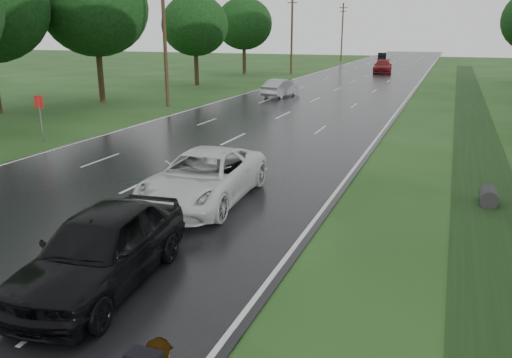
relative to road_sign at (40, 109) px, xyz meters
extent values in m
cube|color=black|center=(8.50, 33.00, -1.62)|extent=(14.00, 180.00, 0.04)
cube|color=silver|center=(15.25, 33.00, -1.60)|extent=(0.12, 180.00, 0.01)
cube|color=silver|center=(1.75, 33.00, -1.60)|extent=(0.12, 180.00, 0.01)
cube|color=silver|center=(8.50, 33.00, -1.60)|extent=(0.12, 180.00, 0.01)
cube|color=black|center=(20.00, 8.00, -1.64)|extent=(2.20, 120.00, 0.01)
cylinder|color=#2D2D2D|center=(20.00, -2.00, -1.39)|extent=(0.56, 1.00, 0.56)
cylinder|color=slate|center=(0.00, 0.00, -0.54)|extent=(0.06, 0.06, 2.20)
cube|color=red|center=(0.00, 0.00, 0.36)|extent=(0.50, 0.04, 0.60)
cylinder|color=#372116|center=(-0.70, 13.00, 3.36)|extent=(0.26, 0.26, 10.00)
cylinder|color=#372116|center=(-0.70, 43.00, 3.36)|extent=(0.26, 0.26, 10.00)
cube|color=#372116|center=(-0.70, 43.00, 6.96)|extent=(1.20, 0.10, 0.10)
cylinder|color=#372116|center=(-0.70, 73.00, 3.36)|extent=(0.26, 0.26, 10.00)
cube|color=#372116|center=(-0.70, 73.00, 7.56)|extent=(1.60, 0.12, 0.12)
cube|color=#372116|center=(-0.70, 73.00, 6.96)|extent=(1.20, 0.10, 0.10)
cylinder|color=#372116|center=(-6.50, 13.00, 0.36)|extent=(0.44, 0.44, 4.00)
ellipsoid|color=black|center=(-6.50, 13.00, 5.28)|extent=(7.80, 7.80, 7.02)
cylinder|color=#372116|center=(-5.70, 27.00, 0.04)|extent=(0.44, 0.44, 3.36)
ellipsoid|color=black|center=(-5.70, 27.00, 4.19)|extent=(6.60, 6.60, 5.94)
cylinder|color=#372116|center=(-6.30, 41.00, 0.12)|extent=(0.44, 0.44, 3.52)
ellipsoid|color=black|center=(-6.30, 41.00, 4.50)|extent=(7.00, 7.00, 6.30)
imported|color=silver|center=(11.50, -5.13, -0.80)|extent=(3.01, 5.93, 1.61)
imported|color=black|center=(12.00, -10.85, -0.74)|extent=(2.58, 5.25, 1.72)
imported|color=#9C9FA4|center=(5.28, 21.13, -0.89)|extent=(2.11, 4.50, 1.43)
imported|color=maroon|center=(9.86, 49.03, -0.78)|extent=(2.88, 5.88, 1.65)
imported|color=black|center=(5.82, 78.48, -0.90)|extent=(2.03, 4.41, 1.40)
camera|label=1|loc=(18.56, -18.68, 3.65)|focal=35.00mm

